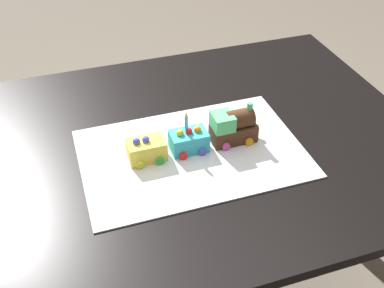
{
  "coord_description": "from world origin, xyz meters",
  "views": [
    {
      "loc": [
        0.29,
        0.98,
        1.55
      ],
      "look_at": [
        -0.02,
        0.06,
        0.77
      ],
      "focal_mm": 43.41,
      "sensor_mm": 36.0,
      "label": 1
    }
  ],
  "objects_px": {
    "dining_table": "(180,170)",
    "cake_car_flatbed_lemon": "(146,150)",
    "birthday_candle": "(186,121)",
    "cake_car_tanker_turquoise": "(189,141)",
    "cake_locomotive": "(233,127)"
  },
  "relations": [
    {
      "from": "dining_table",
      "to": "cake_car_flatbed_lemon",
      "type": "height_order",
      "value": "cake_car_flatbed_lemon"
    },
    {
      "from": "cake_car_flatbed_lemon",
      "to": "birthday_candle",
      "type": "height_order",
      "value": "birthday_candle"
    },
    {
      "from": "cake_car_tanker_turquoise",
      "to": "dining_table",
      "type": "bearing_deg",
      "value": -71.81
    },
    {
      "from": "cake_locomotive",
      "to": "cake_car_flatbed_lemon",
      "type": "xyz_separation_m",
      "value": [
        0.25,
        0.0,
        -0.02
      ]
    },
    {
      "from": "dining_table",
      "to": "cake_car_tanker_turquoise",
      "type": "xyz_separation_m",
      "value": [
        -0.01,
        0.04,
        0.14
      ]
    },
    {
      "from": "cake_car_tanker_turquoise",
      "to": "birthday_candle",
      "type": "distance_m",
      "value": 0.07
    },
    {
      "from": "dining_table",
      "to": "cake_car_tanker_turquoise",
      "type": "distance_m",
      "value": 0.15
    },
    {
      "from": "dining_table",
      "to": "cake_locomotive",
      "type": "height_order",
      "value": "cake_locomotive"
    },
    {
      "from": "cake_locomotive",
      "to": "cake_car_flatbed_lemon",
      "type": "height_order",
      "value": "cake_locomotive"
    },
    {
      "from": "cake_locomotive",
      "to": "cake_car_flatbed_lemon",
      "type": "relative_size",
      "value": 1.4
    },
    {
      "from": "dining_table",
      "to": "cake_locomotive",
      "type": "relative_size",
      "value": 10.0
    },
    {
      "from": "cake_locomotive",
      "to": "cake_car_tanker_turquoise",
      "type": "distance_m",
      "value": 0.13
    },
    {
      "from": "cake_car_flatbed_lemon",
      "to": "cake_car_tanker_turquoise",
      "type": "bearing_deg",
      "value": 180.0
    },
    {
      "from": "cake_locomotive",
      "to": "cake_car_tanker_turquoise",
      "type": "bearing_deg",
      "value": 0.0
    },
    {
      "from": "dining_table",
      "to": "cake_car_flatbed_lemon",
      "type": "distance_m",
      "value": 0.18
    }
  ]
}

